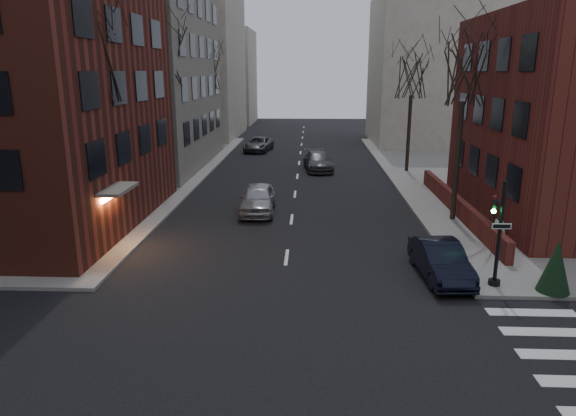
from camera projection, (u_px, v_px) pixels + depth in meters
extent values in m
cube|color=#592219|center=(457.00, 205.00, 28.86)|extent=(0.35, 16.00, 1.00)
cube|color=beige|center=(180.00, 62.00, 62.47)|extent=(14.00, 16.00, 18.00)
cube|color=beige|center=(438.00, 70.00, 56.63)|extent=(14.00, 14.00, 16.00)
cube|color=beige|center=(221.00, 77.00, 79.31)|extent=(10.00, 12.00, 14.00)
cylinder|color=black|center=(499.00, 234.00, 18.88)|extent=(0.14, 0.14, 4.00)
cylinder|color=black|center=(494.00, 282.00, 19.37)|extent=(0.44, 0.44, 0.20)
imported|color=black|center=(495.00, 212.00, 18.67)|extent=(0.16, 0.20, 1.00)
sphere|color=#19FF4C|center=(494.00, 211.00, 18.61)|extent=(0.18, 0.18, 0.18)
cube|color=white|center=(502.00, 226.00, 18.67)|extent=(0.70, 0.03, 0.22)
cylinder|color=#2D231C|center=(102.00, 170.00, 24.08)|extent=(0.28, 0.28, 6.65)
cylinder|color=#2D231C|center=(170.00, 135.00, 35.61)|extent=(0.28, 0.28, 7.00)
cylinder|color=#2D231C|center=(209.00, 121.00, 49.21)|extent=(0.28, 0.28, 6.30)
cylinder|color=#2D231C|center=(457.00, 162.00, 27.23)|extent=(0.28, 0.28, 6.30)
cylinder|color=#2D231C|center=(409.00, 134.00, 40.79)|extent=(0.28, 0.28, 5.95)
cylinder|color=black|center=(162.00, 151.00, 31.85)|extent=(0.12, 0.12, 6.00)
sphere|color=#FFA54C|center=(159.00, 100.00, 31.05)|extent=(0.36, 0.36, 0.36)
cylinder|color=black|center=(219.00, 121.00, 51.15)|extent=(0.12, 0.12, 6.00)
sphere|color=#FFA54C|center=(218.00, 89.00, 50.35)|extent=(0.36, 0.36, 0.36)
imported|color=black|center=(441.00, 260.00, 20.29)|extent=(1.85, 4.52, 1.46)
imported|color=#A2A1A7|center=(258.00, 198.00, 29.69)|extent=(2.06, 4.87, 1.64)
imported|color=#3E3D42|center=(318.00, 161.00, 42.34)|extent=(2.68, 5.37, 1.50)
imported|color=#46454B|center=(258.00, 144.00, 52.45)|extent=(2.98, 5.34, 1.41)
cube|color=white|center=(499.00, 229.00, 24.69)|extent=(0.42, 0.57, 0.90)
cone|color=black|center=(556.00, 266.00, 18.58)|extent=(1.44, 1.44, 1.94)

